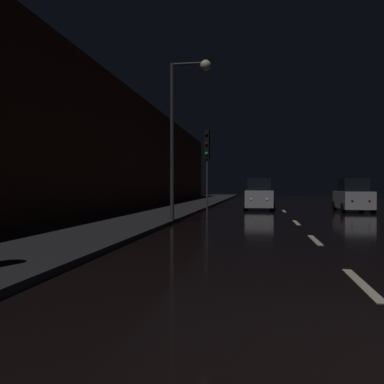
{
  "coord_description": "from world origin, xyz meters",
  "views": [
    {
      "loc": [
        -1.62,
        -3.69,
        1.53
      ],
      "look_at": [
        -4.39,
        13.37,
        1.3
      ],
      "focal_mm": 37.91,
      "sensor_mm": 36.0,
      "label": 1
    }
  ],
  "objects_px": {
    "traffic_light_far_left": "(207,151)",
    "streetlamp_overhead": "(183,115)",
    "car_approaching_headlights": "(259,195)",
    "car_parked_right_far": "(353,196)"
  },
  "relations": [
    {
      "from": "traffic_light_far_left",
      "to": "streetlamp_overhead",
      "type": "relative_size",
      "value": 0.79
    },
    {
      "from": "traffic_light_far_left",
      "to": "car_approaching_headlights",
      "type": "distance_m",
      "value": 4.49
    },
    {
      "from": "car_approaching_headlights",
      "to": "car_parked_right_far",
      "type": "xyz_separation_m",
      "value": [
        5.66,
        -1.09,
        -0.03
      ]
    },
    {
      "from": "traffic_light_far_left",
      "to": "car_approaching_headlights",
      "type": "bearing_deg",
      "value": 104.46
    },
    {
      "from": "streetlamp_overhead",
      "to": "car_approaching_headlights",
      "type": "height_order",
      "value": "streetlamp_overhead"
    },
    {
      "from": "traffic_light_far_left",
      "to": "car_approaching_headlights",
      "type": "height_order",
      "value": "traffic_light_far_left"
    },
    {
      "from": "traffic_light_far_left",
      "to": "car_parked_right_far",
      "type": "bearing_deg",
      "value": 93.0
    },
    {
      "from": "car_parked_right_far",
      "to": "streetlamp_overhead",
      "type": "bearing_deg",
      "value": 137.25
    },
    {
      "from": "car_parked_right_far",
      "to": "traffic_light_far_left",
      "type": "bearing_deg",
      "value": 85.89
    },
    {
      "from": "streetlamp_overhead",
      "to": "car_parked_right_far",
      "type": "bearing_deg",
      "value": 47.25
    }
  ]
}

